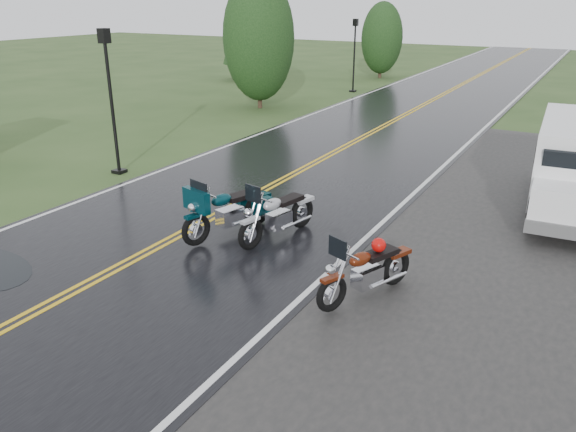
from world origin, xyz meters
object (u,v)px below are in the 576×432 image
(motorcycle_red, at_px, (332,280))
(motorcycle_teal, at_px, (195,217))
(lamp_post_far_left, at_px, (354,56))
(motorcycle_silver, at_px, (250,222))
(lamp_post_near_left, at_px, (112,103))
(van_white, at_px, (538,184))

(motorcycle_red, height_order, motorcycle_teal, motorcycle_teal)
(lamp_post_far_left, bearing_deg, motorcycle_silver, -72.40)
(lamp_post_near_left, bearing_deg, lamp_post_far_left, 90.04)
(van_white, bearing_deg, motorcycle_red, -117.36)
(motorcycle_silver, bearing_deg, motorcycle_red, -17.80)
(motorcycle_teal, relative_size, motorcycle_silver, 1.04)
(motorcycle_teal, bearing_deg, van_white, 52.40)
(lamp_post_far_left, bearing_deg, van_white, -55.33)
(motorcycle_red, distance_m, van_white, 6.20)
(motorcycle_red, bearing_deg, motorcycle_teal, -173.62)
(motorcycle_silver, height_order, lamp_post_near_left, lamp_post_near_left)
(motorcycle_red, relative_size, van_white, 0.38)
(motorcycle_teal, height_order, van_white, van_white)
(motorcycle_teal, distance_m, motorcycle_silver, 1.21)
(motorcycle_teal, distance_m, van_white, 7.76)
(motorcycle_teal, bearing_deg, lamp_post_far_left, 120.53)
(motorcycle_silver, relative_size, van_white, 0.40)
(lamp_post_near_left, bearing_deg, motorcycle_silver, -23.21)
(van_white, bearing_deg, lamp_post_far_left, 121.17)
(motorcycle_teal, height_order, motorcycle_silver, motorcycle_teal)
(motorcycle_silver, bearing_deg, lamp_post_near_left, 168.35)
(van_white, xyz_separation_m, lamp_post_near_left, (-11.86, -1.29, 1.02))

